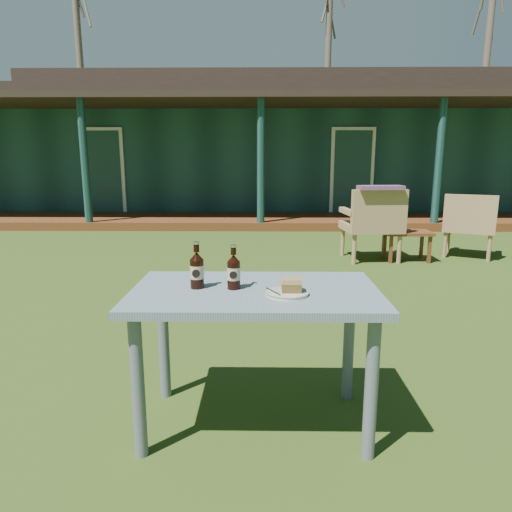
{
  "coord_description": "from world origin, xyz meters",
  "views": [
    {
      "loc": [
        0.04,
        -3.73,
        1.34
      ],
      "look_at": [
        0.0,
        -1.3,
        0.82
      ],
      "focal_mm": 32.0,
      "sensor_mm": 36.0,
      "label": 1
    }
  ],
  "objects_px": {
    "plate": "(287,293)",
    "armchair_right": "(470,222)",
    "armchair_left": "(373,221)",
    "cola_bottle_far": "(197,270)",
    "side_table": "(407,235)",
    "cafe_table": "(255,309)",
    "cake_slice": "(291,284)",
    "cola_bottle_near": "(234,271)"
  },
  "relations": [
    {
      "from": "plate",
      "to": "armchair_left",
      "type": "distance_m",
      "value": 4.15
    },
    {
      "from": "cafe_table",
      "to": "cola_bottle_far",
      "type": "relative_size",
      "value": 5.24
    },
    {
      "from": "cola_bottle_far",
      "to": "side_table",
      "type": "relative_size",
      "value": 0.38
    },
    {
      "from": "cake_slice",
      "to": "cola_bottle_near",
      "type": "xyz_separation_m",
      "value": [
        -0.27,
        0.08,
        0.04
      ]
    },
    {
      "from": "cafe_table",
      "to": "armchair_right",
      "type": "relative_size",
      "value": 1.38
    },
    {
      "from": "plate",
      "to": "cake_slice",
      "type": "distance_m",
      "value": 0.04
    },
    {
      "from": "cola_bottle_near",
      "to": "side_table",
      "type": "xyz_separation_m",
      "value": [
        2.06,
        3.85,
        -0.47
      ]
    },
    {
      "from": "side_table",
      "to": "plate",
      "type": "bearing_deg",
      "value": -114.6
    },
    {
      "from": "plate",
      "to": "armchair_right",
      "type": "distance_m",
      "value": 4.97
    },
    {
      "from": "cola_bottle_near",
      "to": "cafe_table",
      "type": "bearing_deg",
      "value": -3.18
    },
    {
      "from": "cake_slice",
      "to": "side_table",
      "type": "xyz_separation_m",
      "value": [
        1.78,
        3.93,
        -0.42
      ]
    },
    {
      "from": "cola_bottle_near",
      "to": "cola_bottle_far",
      "type": "xyz_separation_m",
      "value": [
        -0.18,
        0.01,
        0.0
      ]
    },
    {
      "from": "side_table",
      "to": "cola_bottle_near",
      "type": "bearing_deg",
      "value": -118.15
    },
    {
      "from": "cafe_table",
      "to": "plate",
      "type": "xyz_separation_m",
      "value": [
        0.15,
        -0.09,
        0.11
      ]
    },
    {
      "from": "cake_slice",
      "to": "side_table",
      "type": "height_order",
      "value": "cake_slice"
    },
    {
      "from": "cafe_table",
      "to": "plate",
      "type": "relative_size",
      "value": 5.88
    },
    {
      "from": "armchair_left",
      "to": "side_table",
      "type": "bearing_deg",
      "value": 1.89
    },
    {
      "from": "cola_bottle_far",
      "to": "armchair_right",
      "type": "relative_size",
      "value": 0.26
    },
    {
      "from": "armchair_right",
      "to": "side_table",
      "type": "xyz_separation_m",
      "value": [
        -0.9,
        -0.22,
        -0.15
      ]
    },
    {
      "from": "cake_slice",
      "to": "side_table",
      "type": "bearing_deg",
      "value": 65.58
    },
    {
      "from": "plate",
      "to": "armchair_right",
      "type": "xyz_separation_m",
      "value": [
        2.71,
        4.16,
        -0.24
      ]
    },
    {
      "from": "plate",
      "to": "cola_bottle_far",
      "type": "xyz_separation_m",
      "value": [
        -0.43,
        0.11,
        0.08
      ]
    },
    {
      "from": "cafe_table",
      "to": "cola_bottle_far",
      "type": "height_order",
      "value": "cola_bottle_far"
    },
    {
      "from": "armchair_right",
      "to": "side_table",
      "type": "bearing_deg",
      "value": -166.11
    },
    {
      "from": "cake_slice",
      "to": "armchair_right",
      "type": "distance_m",
      "value": 4.95
    },
    {
      "from": "cake_slice",
      "to": "armchair_right",
      "type": "bearing_deg",
      "value": 57.1
    },
    {
      "from": "plate",
      "to": "cola_bottle_near",
      "type": "bearing_deg",
      "value": 159.79
    },
    {
      "from": "cake_slice",
      "to": "cola_bottle_far",
      "type": "bearing_deg",
      "value": 168.35
    },
    {
      "from": "armchair_left",
      "to": "side_table",
      "type": "distance_m",
      "value": 0.5
    },
    {
      "from": "cafe_table",
      "to": "cola_bottle_far",
      "type": "distance_m",
      "value": 0.34
    },
    {
      "from": "cola_bottle_far",
      "to": "side_table",
      "type": "bearing_deg",
      "value": 59.73
    },
    {
      "from": "armchair_left",
      "to": "armchair_right",
      "type": "distance_m",
      "value": 1.39
    },
    {
      "from": "plate",
      "to": "side_table",
      "type": "relative_size",
      "value": 0.34
    },
    {
      "from": "cake_slice",
      "to": "cola_bottle_far",
      "type": "height_order",
      "value": "cola_bottle_far"
    },
    {
      "from": "cafe_table",
      "to": "armchair_right",
      "type": "distance_m",
      "value": 4.98
    },
    {
      "from": "cake_slice",
      "to": "side_table",
      "type": "relative_size",
      "value": 0.15
    },
    {
      "from": "armchair_right",
      "to": "side_table",
      "type": "height_order",
      "value": "armchair_right"
    },
    {
      "from": "cake_slice",
      "to": "armchair_right",
      "type": "relative_size",
      "value": 0.11
    },
    {
      "from": "plate",
      "to": "cola_bottle_near",
      "type": "distance_m",
      "value": 0.28
    },
    {
      "from": "armchair_right",
      "to": "armchair_left",
      "type": "bearing_deg",
      "value": -170.08
    },
    {
      "from": "cola_bottle_far",
      "to": "armchair_left",
      "type": "distance_m",
      "value": 4.22
    },
    {
      "from": "plate",
      "to": "cola_bottle_far",
      "type": "distance_m",
      "value": 0.45
    }
  ]
}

